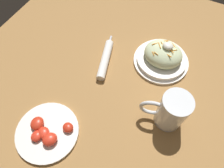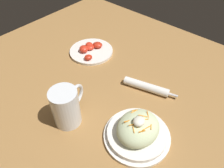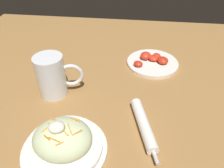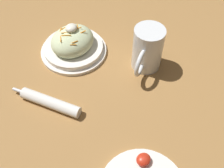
{
  "view_description": "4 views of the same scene",
  "coord_description": "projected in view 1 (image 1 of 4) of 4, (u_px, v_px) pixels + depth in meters",
  "views": [
    {
      "loc": [
        -0.07,
        0.31,
        0.68
      ],
      "look_at": [
        0.09,
        -0.0,
        0.08
      ],
      "focal_mm": 32.28,
      "sensor_mm": 36.0,
      "label": 1
    },
    {
      "loc": [
        -0.38,
        -0.42,
        0.64
      ],
      "look_at": [
        0.07,
        -0.04,
        0.06
      ],
      "focal_mm": 34.52,
      "sensor_mm": 36.0,
      "label": 2
    },
    {
      "loc": [
        0.14,
        -0.55,
        0.49
      ],
      "look_at": [
        0.08,
        -0.02,
        0.08
      ],
      "focal_mm": 34.29,
      "sensor_mm": 36.0,
      "label": 3
    },
    {
      "loc": [
        0.42,
        0.3,
        0.66
      ],
      "look_at": [
        0.05,
        -0.0,
        0.07
      ],
      "focal_mm": 43.18,
      "sensor_mm": 36.0,
      "label": 4
    }
  ],
  "objects": [
    {
      "name": "ground_plane",
      "position": [
        133.0,
        104.0,
        0.74
      ],
      "size": [
        1.43,
        1.43,
        0.0
      ],
      "primitive_type": "plane",
      "color": "#9E703D"
    },
    {
      "name": "tomato_plate",
      "position": [
        47.0,
        132.0,
        0.68
      ],
      "size": [
        0.21,
        0.21,
        0.04
      ],
      "color": "white",
      "rests_on": "ground_plane"
    },
    {
      "name": "napkin_roll",
      "position": [
        105.0,
        59.0,
        0.83
      ],
      "size": [
        0.08,
        0.22,
        0.03
      ],
      "color": "white",
      "rests_on": "ground_plane"
    },
    {
      "name": "salad_plate",
      "position": [
        162.0,
        57.0,
        0.81
      ],
      "size": [
        0.23,
        0.23,
        0.11
      ],
      "color": "white",
      "rests_on": "ground_plane"
    },
    {
      "name": "beer_mug",
      "position": [
        171.0,
        112.0,
        0.66
      ],
      "size": [
        0.15,
        0.1,
        0.15
      ],
      "color": "white",
      "rests_on": "ground_plane"
    }
  ]
}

